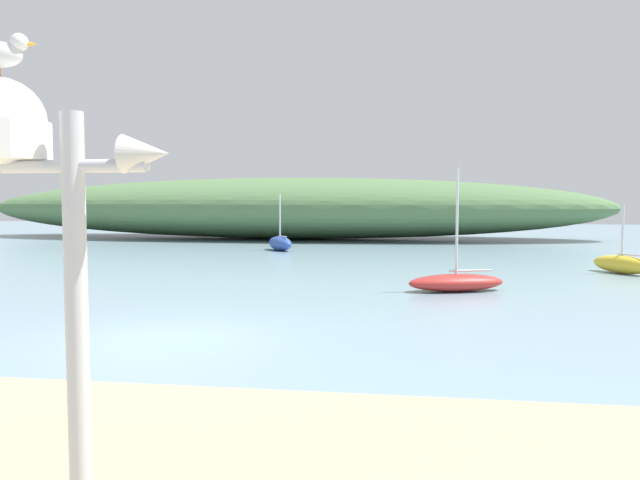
{
  "coord_description": "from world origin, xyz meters",
  "views": [
    {
      "loc": [
        4.78,
        -11.42,
        2.73
      ],
      "look_at": [
        1.96,
        7.53,
        1.47
      ],
      "focal_mm": 34.76,
      "sensor_mm": 36.0,
      "label": 1
    }
  ],
  "objects_px": {
    "mast_structure": "(25,185)",
    "sailboat_off_point": "(456,282)",
    "seagull_on_radar": "(2,52)",
    "sailboat_east_reach": "(280,243)",
    "sailboat_outer_mooring": "(622,264)"
  },
  "relations": [
    {
      "from": "sailboat_east_reach",
      "to": "mast_structure",
      "type": "bearing_deg",
      "value": -80.43
    },
    {
      "from": "sailboat_east_reach",
      "to": "sailboat_outer_mooring",
      "type": "bearing_deg",
      "value": -29.34
    },
    {
      "from": "sailboat_east_reach",
      "to": "sailboat_outer_mooring",
      "type": "distance_m",
      "value": 16.83
    },
    {
      "from": "mast_structure",
      "to": "seagull_on_radar",
      "type": "bearing_deg",
      "value": 177.25
    },
    {
      "from": "seagull_on_radar",
      "to": "sailboat_off_point",
      "type": "xyz_separation_m",
      "value": [
        3.47,
        15.66,
        -3.23
      ]
    },
    {
      "from": "sailboat_off_point",
      "to": "sailboat_outer_mooring",
      "type": "relative_size",
      "value": 1.44
    },
    {
      "from": "mast_structure",
      "to": "seagull_on_radar",
      "type": "height_order",
      "value": "seagull_on_radar"
    },
    {
      "from": "mast_structure",
      "to": "sailboat_outer_mooring",
      "type": "relative_size",
      "value": 1.25
    },
    {
      "from": "sailboat_off_point",
      "to": "sailboat_east_reach",
      "type": "bearing_deg",
      "value": 121.27
    },
    {
      "from": "seagull_on_radar",
      "to": "sailboat_east_reach",
      "type": "xyz_separation_m",
      "value": [
        -4.83,
        29.34,
        -3.12
      ]
    },
    {
      "from": "seagull_on_radar",
      "to": "sailboat_east_reach",
      "type": "relative_size",
      "value": 0.11
    },
    {
      "from": "mast_structure",
      "to": "sailboat_off_point",
      "type": "relative_size",
      "value": 0.86
    },
    {
      "from": "mast_structure",
      "to": "sailboat_off_point",
      "type": "bearing_deg",
      "value": 77.9
    },
    {
      "from": "mast_structure",
      "to": "sailboat_east_reach",
      "type": "distance_m",
      "value": 29.85
    },
    {
      "from": "mast_structure",
      "to": "sailboat_east_reach",
      "type": "xyz_separation_m",
      "value": [
        -4.95,
        29.34,
        -2.42
      ]
    }
  ]
}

